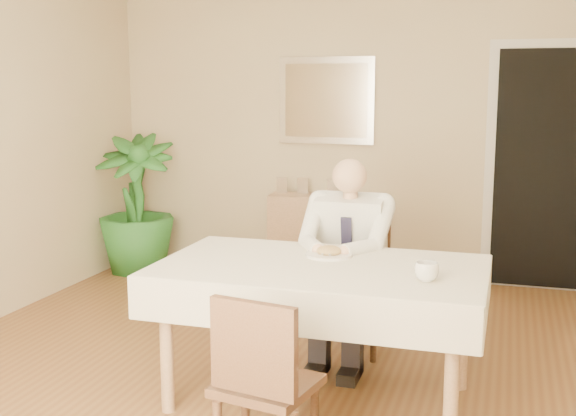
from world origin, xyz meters
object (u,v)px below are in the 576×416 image
(chair_far, at_px, (355,271))
(chair_near, at_px, (262,378))
(dining_table, at_px, (320,280))
(potted_palm, at_px, (136,204))
(seated_man, at_px, (345,251))
(coffee_mug, at_px, (427,272))
(sideboard, at_px, (321,236))

(chair_far, height_order, chair_near, chair_far)
(dining_table, distance_m, chair_far, 0.90)
(dining_table, height_order, potted_palm, potted_palm)
(dining_table, height_order, seated_man, seated_man)
(chair_near, relative_size, coffee_mug, 7.12)
(dining_table, height_order, sideboard, dining_table)
(chair_near, height_order, seated_man, seated_man)
(dining_table, distance_m, chair_near, 0.88)
(chair_near, distance_m, coffee_mug, 0.98)
(chair_far, xyz_separation_m, potted_palm, (-2.29, 1.29, 0.13))
(chair_far, xyz_separation_m, seated_man, (0.00, -0.29, 0.19))
(chair_far, relative_size, chair_near, 1.07)
(dining_table, height_order, coffee_mug, coffee_mug)
(coffee_mug, bearing_deg, chair_near, -131.01)
(dining_table, relative_size, coffee_mug, 14.78)
(seated_man, bearing_deg, chair_near, -91.27)
(dining_table, relative_size, chair_near, 2.08)
(chair_far, relative_size, sideboard, 0.98)
(sideboard, relative_size, potted_palm, 0.73)
(chair_far, distance_m, sideboard, 1.76)
(chair_near, xyz_separation_m, coffee_mug, (0.60, 0.69, 0.34))
(chair_far, relative_size, seated_man, 0.71)
(dining_table, bearing_deg, chair_far, 90.12)
(coffee_mug, height_order, sideboard, coffee_mug)
(sideboard, bearing_deg, chair_near, -84.81)
(chair_near, distance_m, seated_man, 1.46)
(dining_table, xyz_separation_m, seated_man, (0.00, 0.59, 0.02))
(chair_near, relative_size, seated_man, 0.66)
(coffee_mug, distance_m, potted_palm, 3.70)
(seated_man, xyz_separation_m, potted_palm, (-2.29, 1.58, -0.07))
(dining_table, bearing_deg, seated_man, 90.12)
(chair_far, distance_m, coffee_mug, 1.22)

